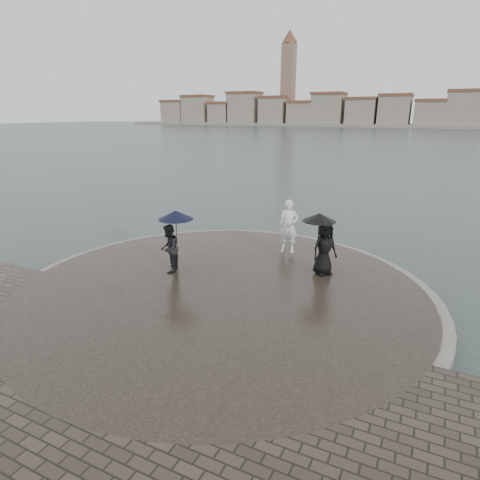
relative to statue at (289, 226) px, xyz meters
The scene contains 7 objects.
ground 7.54m from the statue, 95.48° to the right, with size 400.00×400.00×0.00m, color #2B3835.
kerb_ring 4.12m from the statue, 100.33° to the right, with size 12.50×12.50×0.32m, color gray.
quay_tip 4.12m from the statue, 100.33° to the right, with size 11.90×11.90×0.36m, color #2D261E.
statue is the anchor object (origin of this frame).
visitor_left 4.43m from the statue, 127.40° to the right, with size 1.23×1.13×2.04m.
visitor_right 2.27m from the statue, 42.24° to the right, with size 1.28×1.14×1.95m.
far_skyline 153.54m from the statue, 92.61° to the left, with size 260.00×20.00×37.00m.
Camera 1 is at (5.33, -6.05, 5.30)m, focal length 30.00 mm.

